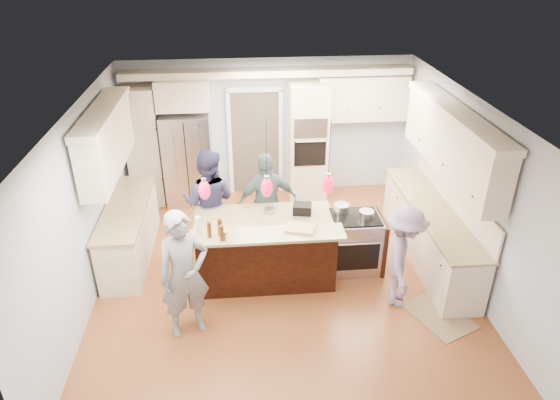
# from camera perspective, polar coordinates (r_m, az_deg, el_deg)

# --- Properties ---
(ground_plane) EXTENTS (6.00, 6.00, 0.00)m
(ground_plane) POSITION_cam_1_polar(r_m,az_deg,el_deg) (7.84, 0.24, -8.65)
(ground_plane) COLOR #9D562B
(ground_plane) RESTS_ON ground
(room_shell) EXTENTS (5.54, 6.04, 2.72)m
(room_shell) POSITION_cam_1_polar(r_m,az_deg,el_deg) (6.91, 0.26, 3.54)
(room_shell) COLOR #B2BCC6
(room_shell) RESTS_ON ground
(refrigerator) EXTENTS (0.90, 0.70, 1.80)m
(refrigerator) POSITION_cam_1_polar(r_m,az_deg,el_deg) (9.71, -10.42, 4.64)
(refrigerator) COLOR #B7B7BC
(refrigerator) RESTS_ON ground
(oven_column) EXTENTS (0.72, 0.69, 2.30)m
(oven_column) POSITION_cam_1_polar(r_m,az_deg,el_deg) (9.69, 3.19, 6.62)
(oven_column) COLOR beige
(oven_column) RESTS_ON ground
(back_upper_cabinets) EXTENTS (5.30, 0.61, 2.54)m
(back_upper_cabinets) POSITION_cam_1_polar(r_m,az_deg,el_deg) (9.51, -5.89, 9.42)
(back_upper_cabinets) COLOR beige
(back_upper_cabinets) RESTS_ON ground
(right_counter_run) EXTENTS (0.64, 3.10, 2.51)m
(right_counter_run) POSITION_cam_1_polar(r_m,az_deg,el_deg) (8.09, 17.55, -0.02)
(right_counter_run) COLOR beige
(right_counter_run) RESTS_ON ground
(left_cabinets) EXTENTS (0.64, 2.30, 2.51)m
(left_cabinets) POSITION_cam_1_polar(r_m,az_deg,el_deg) (8.15, -17.69, 0.16)
(left_cabinets) COLOR beige
(left_cabinets) RESTS_ON ground
(kitchen_island) EXTENTS (2.10, 1.46, 1.12)m
(kitchen_island) POSITION_cam_1_polar(r_m,az_deg,el_deg) (7.60, -1.67, -5.49)
(kitchen_island) COLOR black
(kitchen_island) RESTS_ON ground
(island_range) EXTENTS (0.82, 0.71, 0.92)m
(island_range) POSITION_cam_1_polar(r_m,az_deg,el_deg) (7.87, 8.61, -4.78)
(island_range) COLOR #B7B7BC
(island_range) RESTS_ON ground
(pendant_lights) EXTENTS (1.75, 0.15, 1.03)m
(pendant_lights) POSITION_cam_1_polar(r_m,az_deg,el_deg) (6.44, -1.52, 1.46)
(pendant_lights) COLOR black
(pendant_lights) RESTS_ON ground
(person_bar_end) EXTENTS (0.76, 0.64, 1.79)m
(person_bar_end) POSITION_cam_1_polar(r_m,az_deg,el_deg) (6.47, -10.90, -8.40)
(person_bar_end) COLOR slate
(person_bar_end) RESTS_ON ground
(person_far_left) EXTENTS (1.00, 0.85, 1.79)m
(person_far_left) POSITION_cam_1_polar(r_m,az_deg,el_deg) (8.07, -8.13, -0.26)
(person_far_left) COLOR #292B51
(person_far_left) RESTS_ON ground
(person_far_right) EXTENTS (1.05, 0.58, 1.70)m
(person_far_right) POSITION_cam_1_polar(r_m,az_deg,el_deg) (8.09, -1.47, -0.27)
(person_far_right) COLOR #4B6469
(person_far_right) RESTS_ON ground
(person_range_side) EXTENTS (0.84, 1.11, 1.53)m
(person_range_side) POSITION_cam_1_polar(r_m,az_deg,el_deg) (7.11, 13.88, -6.37)
(person_range_side) COLOR gray
(person_range_side) RESTS_ON ground
(floor_rug) EXTENTS (0.95, 1.10, 0.01)m
(floor_rug) POSITION_cam_1_polar(r_m,az_deg,el_deg) (7.45, 17.67, -12.46)
(floor_rug) COLOR #967652
(floor_rug) RESTS_ON ground
(water_bottle) EXTENTS (0.09, 0.09, 0.29)m
(water_bottle) POSITION_cam_1_polar(r_m,az_deg,el_deg) (6.71, -9.33, -3.01)
(water_bottle) COLOR silver
(water_bottle) RESTS_ON kitchen_island
(beer_bottle_a) EXTENTS (0.07, 0.07, 0.23)m
(beer_bottle_a) POSITION_cam_1_polar(r_m,az_deg,el_deg) (6.67, -8.09, -3.39)
(beer_bottle_a) COLOR #44220C
(beer_bottle_a) RESTS_ON kitchen_island
(beer_bottle_b) EXTENTS (0.07, 0.07, 0.23)m
(beer_bottle_b) POSITION_cam_1_polar(r_m,az_deg,el_deg) (6.58, -6.68, -3.80)
(beer_bottle_b) COLOR #44220C
(beer_bottle_b) RESTS_ON kitchen_island
(beer_bottle_c) EXTENTS (0.08, 0.08, 0.25)m
(beer_bottle_c) POSITION_cam_1_polar(r_m,az_deg,el_deg) (6.68, -6.87, -3.14)
(beer_bottle_c) COLOR #44220C
(beer_bottle_c) RESTS_ON kitchen_island
(drink_can) EXTENTS (0.07, 0.07, 0.12)m
(drink_can) POSITION_cam_1_polar(r_m,az_deg,el_deg) (6.63, -6.23, -4.03)
(drink_can) COLOR #B7B7BC
(drink_can) RESTS_ON kitchen_island
(cutting_board) EXTENTS (0.46, 0.39, 0.03)m
(cutting_board) POSITION_cam_1_polar(r_m,az_deg,el_deg) (6.84, 2.30, -3.24)
(cutting_board) COLOR tan
(cutting_board) RESTS_ON kitchen_island
(pot_large) EXTENTS (0.24, 0.24, 0.14)m
(pot_large) POSITION_cam_1_polar(r_m,az_deg,el_deg) (7.68, 7.06, -0.96)
(pot_large) COLOR #B7B7BC
(pot_large) RESTS_ON island_range
(pot_small) EXTENTS (0.22, 0.22, 0.11)m
(pot_small) POSITION_cam_1_polar(r_m,az_deg,el_deg) (7.60, 9.85, -1.60)
(pot_small) COLOR #B7B7BC
(pot_small) RESTS_ON island_range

